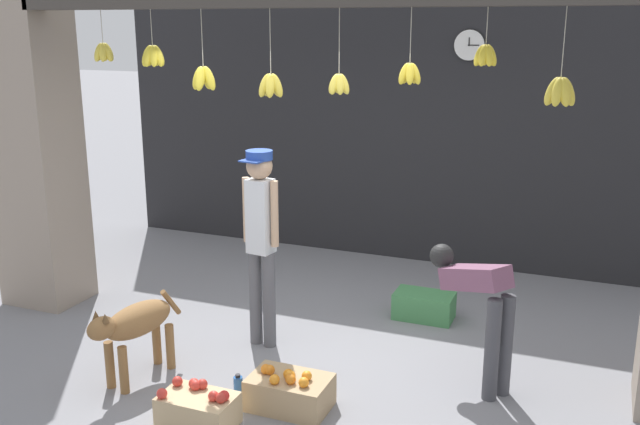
% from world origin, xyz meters
% --- Properties ---
extents(ground_plane, '(60.00, 60.00, 0.00)m').
position_xyz_m(ground_plane, '(0.00, 0.00, 0.00)').
color(ground_plane, gray).
extents(shop_back_wall, '(7.08, 0.12, 3.05)m').
position_xyz_m(shop_back_wall, '(0.00, 2.94, 1.53)').
color(shop_back_wall, '#232326').
rests_on(shop_back_wall, ground_plane).
extents(shop_pillar_left, '(0.70, 0.60, 3.05)m').
position_xyz_m(shop_pillar_left, '(-2.89, 0.30, 1.53)').
color(shop_pillar_left, gray).
rests_on(shop_pillar_left, ground_plane).
extents(storefront_awning, '(5.18, 0.33, 0.92)m').
position_xyz_m(storefront_awning, '(0.01, 0.12, 2.87)').
color(storefront_awning, '#3D3833').
extents(dog, '(0.38, 0.92, 0.67)m').
position_xyz_m(dog, '(-1.05, -0.78, 0.46)').
color(dog, olive).
rests_on(dog, ground_plane).
extents(shopkeeper, '(0.34, 0.29, 1.71)m').
position_xyz_m(shopkeeper, '(-0.42, 0.16, 1.01)').
color(shopkeeper, '#56565B').
rests_on(shopkeeper, ground_plane).
extents(worker_stooping, '(0.72, 0.56, 1.03)m').
position_xyz_m(worker_stooping, '(1.41, 0.13, 0.68)').
color(worker_stooping, '#424247').
rests_on(worker_stooping, ground_plane).
extents(fruit_crate_oranges, '(0.58, 0.38, 0.31)m').
position_xyz_m(fruit_crate_oranges, '(0.23, -0.72, 0.13)').
color(fruit_crate_oranges, tan).
rests_on(fruit_crate_oranges, ground_plane).
extents(fruit_crate_apples, '(0.52, 0.33, 0.30)m').
position_xyz_m(fruit_crate_apples, '(-0.26, -1.17, 0.13)').
color(fruit_crate_apples, tan).
rests_on(fruit_crate_apples, ground_plane).
extents(produce_box_green, '(0.55, 0.32, 0.25)m').
position_xyz_m(produce_box_green, '(0.74, 1.23, 0.13)').
color(produce_box_green, '#42844C').
rests_on(produce_box_green, ground_plane).
extents(water_bottle, '(0.07, 0.07, 0.22)m').
position_xyz_m(water_bottle, '(-0.15, -0.80, 0.10)').
color(water_bottle, '#2D60AD').
rests_on(water_bottle, ground_plane).
extents(wall_clock, '(0.34, 0.03, 0.34)m').
position_xyz_m(wall_clock, '(0.73, 2.87, 2.48)').
color(wall_clock, black).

